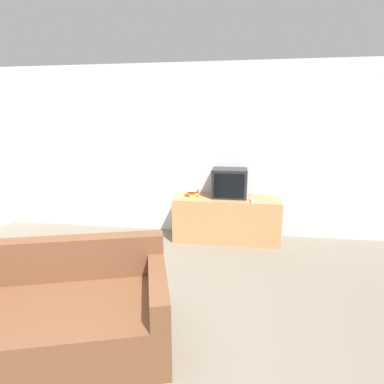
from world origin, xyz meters
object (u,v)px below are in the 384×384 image
object	(u,v)px
tv_stand	(226,219)
couch	(40,317)
remote_on_stand	(252,201)
television	(229,183)
book_stack	(193,192)

from	to	relation	value
tv_stand	couch	xyz separation A→B (m)	(-1.37, -2.44, -0.06)
couch	remote_on_stand	size ratio (longest dim) A/B	11.06
remote_on_stand	television	bearing A→B (deg)	146.48
couch	remote_on_stand	world-z (taller)	couch
tv_stand	television	world-z (taller)	television
tv_stand	remote_on_stand	world-z (taller)	remote_on_stand
couch	remote_on_stand	bearing A→B (deg)	35.74
television	couch	xyz separation A→B (m)	(-1.40, -2.51, -0.60)
television	tv_stand	bearing A→B (deg)	-113.44
tv_stand	book_stack	xyz separation A→B (m)	(-0.51, 0.06, 0.38)
tv_stand	remote_on_stand	size ratio (longest dim) A/B	7.89
book_stack	remote_on_stand	distance (m)	0.90
tv_stand	remote_on_stand	xyz separation A→B (m)	(0.36, -0.15, 0.34)
television	remote_on_stand	size ratio (longest dim) A/B	2.57
television	remote_on_stand	world-z (taller)	television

